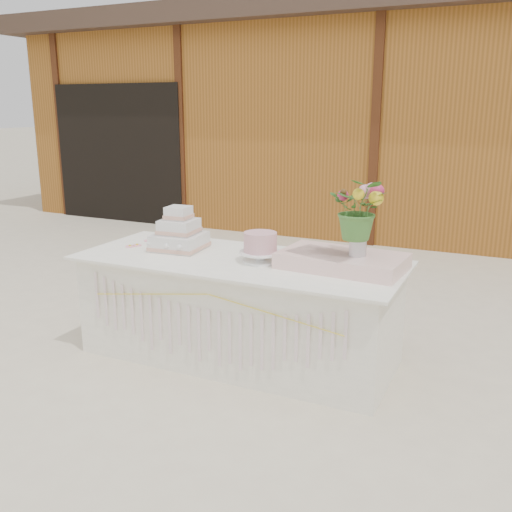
{
  "coord_description": "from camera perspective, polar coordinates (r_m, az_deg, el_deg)",
  "views": [
    {
      "loc": [
        1.82,
        -3.58,
        1.85
      ],
      "look_at": [
        0.0,
        0.3,
        0.72
      ],
      "focal_mm": 40.0,
      "sensor_mm": 36.0,
      "label": 1
    }
  ],
  "objects": [
    {
      "name": "cake_table",
      "position": [
        4.27,
        -1.74,
        -5.27
      ],
      "size": [
        2.4,
        1.0,
        0.77
      ],
      "color": "white",
      "rests_on": "ground"
    },
    {
      "name": "flower_vase",
      "position": [
        3.87,
        10.16,
        1.17
      ],
      "size": [
        0.12,
        0.12,
        0.16
      ],
      "primitive_type": "cylinder",
      "color": "#BBBBC0",
      "rests_on": "satin_runner"
    },
    {
      "name": "pink_cake_stand",
      "position": [
        4.04,
        0.43,
        1.05
      ],
      "size": [
        0.3,
        0.3,
        0.22
      ],
      "color": "white",
      "rests_on": "cake_table"
    },
    {
      "name": "wedding_cake",
      "position": [
        4.45,
        -7.68,
        2.11
      ],
      "size": [
        0.4,
        0.4,
        0.34
      ],
      "rotation": [
        0.0,
        0.0,
        0.08
      ],
      "color": "silver",
      "rests_on": "cake_table"
    },
    {
      "name": "ground",
      "position": [
        4.42,
        -1.67,
        -9.97
      ],
      "size": [
        80.0,
        80.0,
        0.0
      ],
      "primitive_type": "plane",
      "color": "beige",
      "rests_on": "ground"
    },
    {
      "name": "satin_runner",
      "position": [
        3.95,
        8.61,
        -0.47
      ],
      "size": [
        0.87,
        0.54,
        0.11
      ],
      "primitive_type": "cube",
      "rotation": [
        0.0,
        0.0,
        -0.07
      ],
      "color": "beige",
      "rests_on": "cake_table"
    },
    {
      "name": "loose_flowers",
      "position": [
        4.68,
        -12.22,
        1.2
      ],
      "size": [
        0.19,
        0.36,
        0.02
      ],
      "primitive_type": null,
      "rotation": [
        0.0,
        0.0,
        -0.14
      ],
      "color": "pink",
      "rests_on": "cake_table"
    },
    {
      "name": "barn",
      "position": [
        9.75,
        14.67,
        13.27
      ],
      "size": [
        12.6,
        4.6,
        3.3
      ],
      "color": "#91561E",
      "rests_on": "ground"
    },
    {
      "name": "bouquet",
      "position": [
        3.82,
        10.36,
        5.38
      ],
      "size": [
        0.4,
        0.35,
        0.42
      ],
      "primitive_type": "imported",
      "rotation": [
        0.0,
        0.0,
        0.07
      ],
      "color": "#3D702D",
      "rests_on": "flower_vase"
    }
  ]
}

